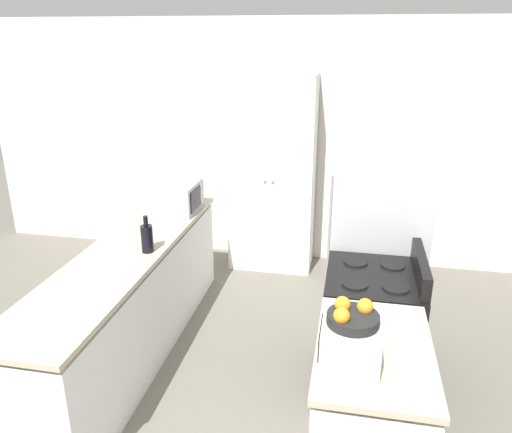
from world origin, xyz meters
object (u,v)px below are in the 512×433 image
(microwave, at_px, (179,197))
(fruit_bowl, at_px, (352,316))
(refrigerator, at_px, (378,239))
(wine_bottle, at_px, (147,238))
(pantry_cabinet, at_px, (273,174))
(toaster_oven, at_px, (350,341))
(stove, at_px, (370,331))

(microwave, height_order, fruit_bowl, fruit_bowl)
(refrigerator, distance_m, wine_bottle, 1.83)
(refrigerator, height_order, microwave, refrigerator)
(fruit_bowl, bearing_deg, pantry_cabinet, 106.77)
(toaster_oven, xyz_separation_m, fruit_bowl, (0.00, -0.00, 0.14))
(wine_bottle, height_order, toaster_oven, wine_bottle)
(microwave, height_order, wine_bottle, wine_bottle)
(refrigerator, relative_size, wine_bottle, 6.08)
(pantry_cabinet, height_order, stove, pantry_cabinet)
(refrigerator, bearing_deg, microwave, 171.97)
(microwave, xyz_separation_m, fruit_bowl, (1.58, -1.96, 0.11))
(microwave, bearing_deg, wine_bottle, -85.31)
(toaster_oven, bearing_deg, fruit_bowl, -83.97)
(stove, xyz_separation_m, microwave, (-1.73, 0.99, 0.57))
(microwave, xyz_separation_m, toaster_oven, (1.58, -1.95, -0.03))
(pantry_cabinet, distance_m, toaster_oven, 3.00)
(wine_bottle, xyz_separation_m, fruit_bowl, (1.50, -1.03, 0.13))
(pantry_cabinet, height_order, toaster_oven, pantry_cabinet)
(microwave, xyz_separation_m, wine_bottle, (0.08, -0.92, -0.02))
(stove, xyz_separation_m, wine_bottle, (-1.65, 0.06, 0.55))
(wine_bottle, relative_size, toaster_oven, 0.78)
(refrigerator, bearing_deg, pantry_cabinet, 132.16)
(refrigerator, relative_size, toaster_oven, 4.72)
(pantry_cabinet, bearing_deg, microwave, -127.57)
(stove, bearing_deg, microwave, 150.23)
(fruit_bowl, bearing_deg, stove, 81.21)
(pantry_cabinet, bearing_deg, wine_bottle, -108.93)
(refrigerator, xyz_separation_m, fruit_bowl, (-0.19, -1.71, 0.28))
(pantry_cabinet, xyz_separation_m, toaster_oven, (0.87, -2.88, -0.03))
(stove, bearing_deg, wine_bottle, 177.80)
(pantry_cabinet, xyz_separation_m, wine_bottle, (-0.63, -1.85, -0.03))
(stove, bearing_deg, refrigerator, 86.66)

